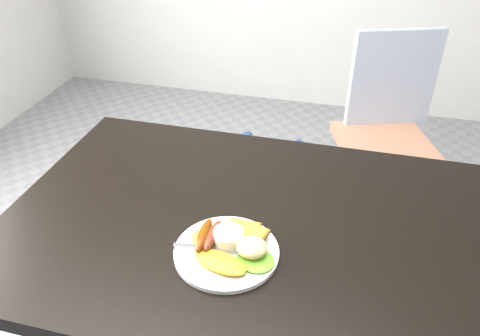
% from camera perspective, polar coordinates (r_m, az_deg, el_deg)
% --- Properties ---
extents(dining_table, '(1.20, 0.80, 0.04)m').
position_cam_1_polar(dining_table, '(1.15, 1.27, -7.16)').
color(dining_table, black).
rests_on(dining_table, ground).
extents(dining_chair, '(0.48, 0.48, 0.04)m').
position_cam_1_polar(dining_chair, '(2.10, 17.13, 2.74)').
color(dining_chair, '#B27559').
rests_on(dining_chair, ground).
extents(person, '(0.58, 0.40, 1.54)m').
position_cam_1_polar(person, '(1.52, 0.61, 5.70)').
color(person, '#294C88').
rests_on(person, ground).
extents(plate, '(0.23, 0.23, 0.01)m').
position_cam_1_polar(plate, '(1.05, -1.66, -10.20)').
color(plate, white).
rests_on(plate, dining_table).
extents(lettuce_left, '(0.08, 0.07, 0.01)m').
position_cam_1_polar(lettuce_left, '(1.07, -3.92, -8.49)').
color(lettuce_left, '#438E1C').
rests_on(lettuce_left, plate).
extents(lettuce_right, '(0.11, 0.10, 0.01)m').
position_cam_1_polar(lettuce_right, '(1.02, 1.93, -11.16)').
color(lettuce_right, '#5F911C').
rests_on(lettuce_right, plate).
extents(omelette, '(0.14, 0.09, 0.02)m').
position_cam_1_polar(omelette, '(1.01, -2.46, -11.39)').
color(omelette, gold).
rests_on(omelette, plate).
extents(sausage_a, '(0.03, 0.11, 0.03)m').
position_cam_1_polar(sausage_a, '(1.05, -4.43, -8.16)').
color(sausage_a, '#663008').
rests_on(sausage_a, lettuce_left).
extents(sausage_b, '(0.03, 0.10, 0.03)m').
position_cam_1_polar(sausage_b, '(1.05, -3.37, -8.21)').
color(sausage_b, maroon).
rests_on(sausage_b, lettuce_left).
extents(ramekin, '(0.08, 0.08, 0.04)m').
position_cam_1_polar(ramekin, '(1.05, -1.42, -8.58)').
color(ramekin, white).
rests_on(ramekin, plate).
extents(toast_a, '(0.08, 0.08, 0.01)m').
position_cam_1_polar(toast_a, '(1.08, 0.28, -7.82)').
color(toast_a, brown).
rests_on(toast_a, plate).
extents(toast_b, '(0.08, 0.08, 0.01)m').
position_cam_1_polar(toast_b, '(1.05, 1.37, -8.20)').
color(toast_b, olive).
rests_on(toast_b, toast_a).
extents(potato_salad, '(0.07, 0.07, 0.04)m').
position_cam_1_polar(potato_salad, '(1.02, 1.43, -9.65)').
color(potato_salad, '#FAFAA6').
rests_on(potato_salad, lettuce_right).
extents(fork, '(0.15, 0.04, 0.00)m').
position_cam_1_polar(fork, '(1.05, -4.12, -9.59)').
color(fork, '#ADAFB7').
rests_on(fork, plate).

